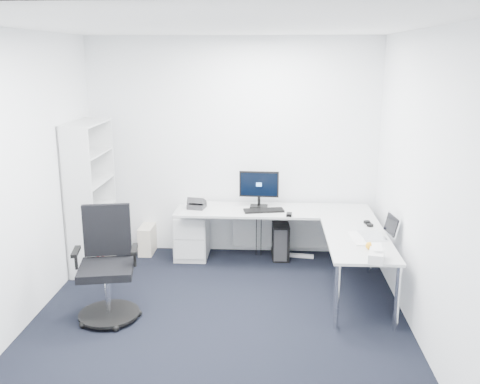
# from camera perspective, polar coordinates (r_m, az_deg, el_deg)

# --- Properties ---
(ground) EXTENTS (4.20, 4.20, 0.00)m
(ground) POSITION_cam_1_polar(r_m,az_deg,el_deg) (5.13, -2.43, -14.39)
(ground) COLOR black
(ceiling) EXTENTS (4.20, 4.20, 0.00)m
(ceiling) POSITION_cam_1_polar(r_m,az_deg,el_deg) (4.50, -2.80, 17.29)
(ceiling) COLOR white
(wall_back) EXTENTS (3.60, 0.02, 2.70)m
(wall_back) POSITION_cam_1_polar(r_m,az_deg,el_deg) (6.69, -0.77, 4.75)
(wall_back) COLOR white
(wall_back) RESTS_ON ground
(wall_front) EXTENTS (3.60, 0.02, 2.70)m
(wall_front) POSITION_cam_1_polar(r_m,az_deg,el_deg) (2.67, -7.27, -10.60)
(wall_front) COLOR white
(wall_front) RESTS_ON ground
(wall_left) EXTENTS (0.02, 4.20, 2.70)m
(wall_left) POSITION_cam_1_polar(r_m,az_deg,el_deg) (5.14, -22.99, 0.64)
(wall_left) COLOR white
(wall_left) RESTS_ON ground
(wall_right) EXTENTS (0.02, 4.20, 2.70)m
(wall_right) POSITION_cam_1_polar(r_m,az_deg,el_deg) (4.80, 19.30, 0.07)
(wall_right) COLOR white
(wall_right) RESTS_ON ground
(l_desk) EXTENTS (2.28, 1.28, 0.67)m
(l_desk) POSITION_cam_1_polar(r_m,az_deg,el_deg) (6.25, 3.87, -5.63)
(l_desk) COLOR #B3B5B5
(l_desk) RESTS_ON ground
(drawer_pedestal) EXTENTS (0.40, 0.50, 0.61)m
(drawer_pedestal) POSITION_cam_1_polar(r_m,az_deg,el_deg) (6.73, -5.14, -4.42)
(drawer_pedestal) COLOR #B3B5B5
(drawer_pedestal) RESTS_ON ground
(bookshelf) EXTENTS (0.34, 0.87, 1.74)m
(bookshelf) POSITION_cam_1_polar(r_m,az_deg,el_deg) (6.48, -15.65, -0.43)
(bookshelf) COLOR silver
(bookshelf) RESTS_ON ground
(task_chair) EXTENTS (0.71, 0.71, 1.08)m
(task_chair) POSITION_cam_1_polar(r_m,az_deg,el_deg) (5.24, -14.10, -7.69)
(task_chair) COLOR black
(task_chair) RESTS_ON ground
(black_pc_tower) EXTENTS (0.23, 0.47, 0.44)m
(black_pc_tower) POSITION_cam_1_polar(r_m,az_deg,el_deg) (6.75, 4.31, -5.08)
(black_pc_tower) COLOR black
(black_pc_tower) RESTS_ON ground
(beige_pc_tower) EXTENTS (0.17, 0.38, 0.36)m
(beige_pc_tower) POSITION_cam_1_polar(r_m,az_deg,el_deg) (6.98, -9.84, -4.99)
(beige_pc_tower) COLOR beige
(beige_pc_tower) RESTS_ON ground
(power_strip) EXTENTS (0.33, 0.11, 0.04)m
(power_strip) POSITION_cam_1_polar(r_m,az_deg,el_deg) (6.82, 6.46, -6.77)
(power_strip) COLOR silver
(power_strip) RESTS_ON ground
(monitor) EXTENTS (0.49, 0.18, 0.46)m
(monitor) POSITION_cam_1_polar(r_m,az_deg,el_deg) (6.48, 2.03, 0.33)
(monitor) COLOR black
(monitor) RESTS_ON l_desk
(black_keyboard) EXTENTS (0.50, 0.26, 0.02)m
(black_keyboard) POSITION_cam_1_polar(r_m,az_deg,el_deg) (6.36, 2.56, -1.98)
(black_keyboard) COLOR black
(black_keyboard) RESTS_ON l_desk
(mouse) EXTENTS (0.07, 0.11, 0.03)m
(mouse) POSITION_cam_1_polar(r_m,az_deg,el_deg) (6.20, 5.25, -2.41)
(mouse) COLOR black
(mouse) RESTS_ON l_desk
(desk_phone) EXTENTS (0.23, 0.23, 0.14)m
(desk_phone) POSITION_cam_1_polar(r_m,az_deg,el_deg) (6.50, -4.63, -1.14)
(desk_phone) COLOR #2A2A2C
(desk_phone) RESTS_ON l_desk
(laptop) EXTENTS (0.38, 0.37, 0.24)m
(laptop) POSITION_cam_1_polar(r_m,az_deg,el_deg) (5.62, 13.95, -3.51)
(laptop) COLOR silver
(laptop) RESTS_ON l_desk
(white_keyboard) EXTENTS (0.15, 0.42, 0.01)m
(white_keyboard) POSITION_cam_1_polar(r_m,az_deg,el_deg) (5.55, 12.39, -4.86)
(white_keyboard) COLOR silver
(white_keyboard) RESTS_ON l_desk
(headphones) EXTENTS (0.13, 0.18, 0.05)m
(headphones) POSITION_cam_1_polar(r_m,az_deg,el_deg) (6.03, 13.54, -3.21)
(headphones) COLOR black
(headphones) RESTS_ON l_desk
(orange_fruit) EXTENTS (0.07, 0.07, 0.07)m
(orange_fruit) POSITION_cam_1_polar(r_m,az_deg,el_deg) (5.28, 13.63, -5.59)
(orange_fruit) COLOR orange
(orange_fruit) RESTS_ON l_desk
(tissue_box) EXTENTS (0.19, 0.28, 0.09)m
(tissue_box) POSITION_cam_1_polar(r_m,az_deg,el_deg) (5.02, 14.34, -6.61)
(tissue_box) COLOR silver
(tissue_box) RESTS_ON l_desk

